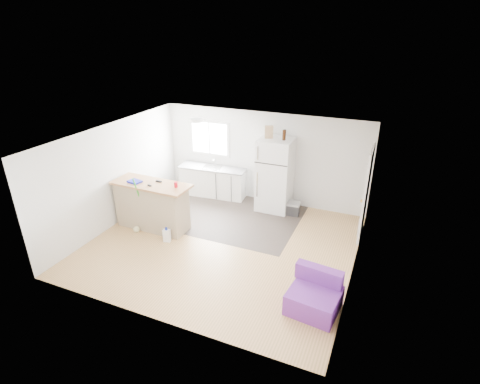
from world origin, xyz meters
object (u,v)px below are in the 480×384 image
Objects in this scene: peninsula at (152,205)px; purple_seat at (315,296)px; cooler at (291,208)px; bottle_right at (284,135)px; cleaner_jug at (167,235)px; mop at (138,223)px; blue_tray at (135,181)px; cardboard_box at (269,132)px; bottle_left at (284,135)px; kitchen_cabinets at (213,181)px; red_cup at (176,185)px; refrigerator at (275,175)px.

peninsula is 2.06× the size of purple_seat.
cooler is 1.85m from bottle_right.
mop is (-0.85, 0.10, 0.08)m from cleaner_jug.
cardboard_box is (2.45, 2.12, 0.88)m from blue_tray.
bottle_left is at bearing -127.23° from bottle_right.
bottle_right is (2.50, 2.02, 1.42)m from peninsula.
cardboard_box is at bearing 40.97° from blue_tray.
kitchen_cabinets reaches higher than cooler.
cleaner_jug is 0.86m from mop.
purple_seat is 3.80m from red_cup.
red_cup is 0.40× the size of cardboard_box.
blue_tray reaches higher than peninsula.
kitchen_cabinets reaches higher than cleaner_jug.
peninsula is at bearing 169.52° from purple_seat.
blue_tray is (-3.15, -1.99, 0.97)m from cooler.
cleaner_jug is 1.14× the size of blue_tray.
cooler is (2.33, -0.27, -0.25)m from kitchen_cabinets.
peninsula is at bearing -149.52° from cooler.
cardboard_box is at bearing 127.97° from purple_seat.
bottle_right reaches higher than cooler.
mop is 1.34m from red_cup.
cardboard_box is (2.10, 2.03, 1.45)m from peninsula.
purple_seat is at bearing -20.69° from red_cup.
bottle_right is (-0.31, 0.12, 1.82)m from cooler.
kitchen_cabinets is 1.02× the size of refrigerator.
refrigerator is 3.08m from cleaner_jug.
purple_seat is at bearing -16.04° from peninsula.
purple_seat is 2.97× the size of blue_tray.
kitchen_cabinets is 2.22m from peninsula.
red_cup reaches higher than purple_seat.
blue_tray is at bearing -143.45° from bottle_right.
peninsula is 1.34× the size of mop.
mop is at bearing -110.29° from kitchen_cabinets.
cooler is 0.33× the size of mop.
bottle_right is (2.84, 2.11, 0.85)m from blue_tray.
peninsula reaches higher than purple_seat.
cleaner_jug is 1.14× the size of cardboard_box.
cleaner_jug is (0.17, -2.60, -0.27)m from kitchen_cabinets.
refrigerator is 7.47× the size of bottle_left.
red_cup reaches higher than cleaner_jug.
refrigerator is at bearing 50.93° from mop.
cooler is 1.81× the size of bottle_right.
blue_tray is 1.20× the size of bottle_right.
cardboard_box is at bearing 177.37° from bottle_right.
bottle_left is at bearing 48.25° from mop.
bottle_right reaches higher than blue_tray.
cardboard_box is at bearing -175.93° from refrigerator.
red_cup is at bearing -132.73° from bottle_right.
blue_tray reaches higher than cleaner_jug.
bottle_right is (1.85, 2.45, 1.84)m from cleaner_jug.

